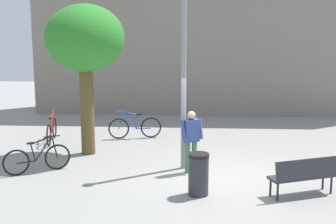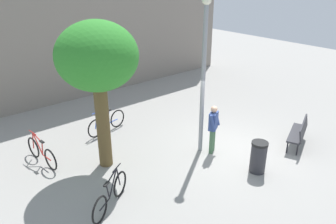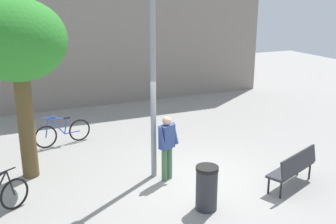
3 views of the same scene
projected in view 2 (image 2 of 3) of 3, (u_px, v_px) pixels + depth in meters
name	position (u px, v px, depth m)	size (l,w,h in m)	color
ground_plane	(232.00, 150.00, 11.23)	(36.00, 36.00, 0.00)	gray
building_facade	(96.00, 14.00, 16.05)	(14.66, 2.00, 7.37)	gray
lamppost	(204.00, 69.00, 10.11)	(0.28, 0.28, 5.03)	gray
person_by_lamppost	(213.00, 126.00, 10.76)	(0.63, 0.47, 1.67)	#47704C
park_bench	(300.00, 131.00, 11.32)	(1.66, 1.04, 0.92)	#2D2D33
plaza_tree	(97.00, 59.00, 9.07)	(2.32, 2.32, 4.48)	brown
bicycle_black	(111.00, 195.00, 8.39)	(1.57, 0.99, 0.97)	black
bicycle_blue	(107.00, 123.00, 12.35)	(1.78, 0.43, 0.97)	black
bicycle_red	(42.00, 152.00, 10.34)	(0.27, 1.80, 0.97)	black
trash_bin	(258.00, 157.00, 9.86)	(0.50, 0.50, 1.00)	#2D2D33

